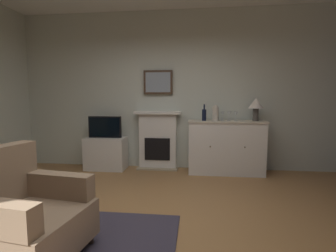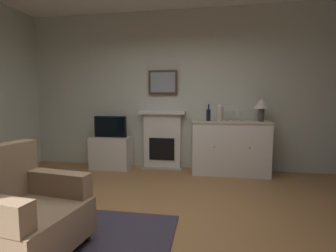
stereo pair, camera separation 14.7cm
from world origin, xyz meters
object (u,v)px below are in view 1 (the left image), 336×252
table_lamp (256,105)px  vase_decorative (215,113)px  fireplace_unit (158,140)px  wine_glass_left (223,114)px  sideboard_cabinet (226,147)px  wine_glass_right (236,114)px  armchair (23,215)px  tv_set (105,127)px  tv_cabinet (106,153)px  wine_glass_center (229,114)px  framed_picture (158,82)px  wine_bottle (204,115)px

table_lamp → vase_decorative: table_lamp is taller
fireplace_unit → table_lamp: size_ratio=2.75×
wine_glass_left → sideboard_cabinet: bearing=-20.0°
wine_glass_right → armchair: size_ratio=0.18×
wine_glass_left → armchair: 3.33m
wine_glass_left → wine_glass_right: size_ratio=1.00×
sideboard_cabinet → tv_set: (-2.23, -0.01, 0.33)m
table_lamp → tv_cabinet: bearing=179.7°
tv_set → table_lamp: bearing=0.2°
fireplace_unit → wine_glass_center: wine_glass_center is taller
fireplace_unit → wine_glass_right: wine_glass_right is taller
sideboard_cabinet → vase_decorative: (-0.20, -0.05, 0.61)m
wine_glass_center → fireplace_unit: bearing=172.3°
wine_glass_center → armchair: wine_glass_center is taller
tv_cabinet → table_lamp: bearing=-0.3°
sideboard_cabinet → wine_glass_left: bearing=160.0°
wine_glass_left → wine_glass_right: bearing=-17.8°
tv_cabinet → tv_set: bearing=-90.0°
fireplace_unit → wine_glass_right: 1.52m
framed_picture → tv_set: size_ratio=0.89×
wine_bottle → vase_decorative: (0.20, -0.01, 0.03)m
armchair → wine_bottle: bearing=59.8°
wine_glass_center → tv_set: 2.29m
wine_glass_left → vase_decorative: 0.15m
table_lamp → wine_glass_left: bearing=177.6°
tv_cabinet → fireplace_unit: bearing=9.4°
sideboard_cabinet → wine_glass_center: bearing=2.7°
wine_glass_right → tv_set: (-2.38, 0.04, -0.26)m
vase_decorative → armchair: 3.20m
wine_bottle → tv_set: (-1.84, 0.03, -0.25)m
armchair → fireplace_unit: bearing=76.8°
wine_glass_center → tv_set: wine_glass_center is taller
framed_picture → wine_glass_center: size_ratio=3.33×
table_lamp → wine_glass_right: (-0.34, -0.05, -0.16)m
framed_picture → table_lamp: bearing=-7.2°
tv_cabinet → tv_set: size_ratio=1.21×
table_lamp → armchair: size_ratio=0.43×
table_lamp → armchair: bearing=-132.2°
framed_picture → armchair: size_ratio=0.60×
fireplace_unit → framed_picture: framed_picture is taller
wine_glass_right → tv_cabinet: (-2.38, 0.06, -0.76)m
tv_cabinet → armchair: size_ratio=0.82×
wine_bottle → wine_glass_right: bearing=-1.0°
wine_glass_left → table_lamp: bearing=-2.4°
framed_picture → wine_glass_left: 1.34m
tv_set → armchair: bearing=-83.3°
sideboard_cabinet → wine_glass_left: size_ratio=8.11×
framed_picture → sideboard_cabinet: bearing=-10.1°
framed_picture → armchair: (-0.66, -2.88, -1.26)m
armchair → wine_glass_center: bearing=53.6°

